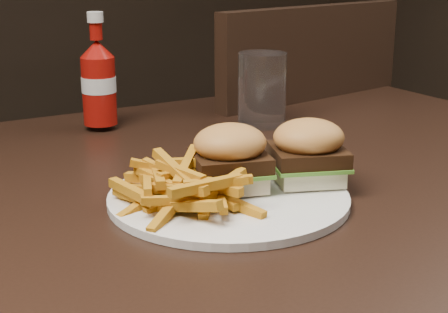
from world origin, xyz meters
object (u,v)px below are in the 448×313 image
dining_table (201,190)px  ketchup_bottle (99,91)px  tumbler (262,91)px  chair_far (239,224)px  plate (229,198)px

dining_table → ketchup_bottle: (-0.03, 0.28, 0.08)m
tumbler → chair_far: bearing=64.2°
dining_table → chair_far: bearing=54.2°
plate → tumbler: (0.22, 0.27, 0.05)m
ketchup_bottle → dining_table: bearing=-84.4°
dining_table → ketchup_bottle: 0.29m
ketchup_bottle → tumbler: (0.23, -0.10, -0.01)m
chair_far → dining_table: bearing=45.1°
chair_far → ketchup_bottle: ketchup_bottle is taller
plate → tumbler: bearing=51.0°
dining_table → tumbler: (0.20, 0.18, 0.08)m
chair_far → ketchup_bottle: bearing=20.8°
dining_table → plate: plate is taller
chair_far → ketchup_bottle: (-0.39, -0.22, 0.38)m
dining_table → tumbler: 0.28m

